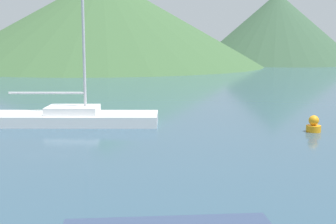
{
  "coord_description": "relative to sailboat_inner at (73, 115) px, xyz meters",
  "views": [
    {
      "loc": [
        1.16,
        -1.58,
        3.57
      ],
      "look_at": [
        0.45,
        14.0,
        1.2
      ],
      "focal_mm": 50.0,
      "sensor_mm": 36.0,
      "label": 1
    }
  ],
  "objects": [
    {
      "name": "sailboat_inner",
      "position": [
        0.0,
        0.0,
        0.0
      ],
      "size": [
        7.41,
        2.48,
        11.18
      ],
      "rotation": [
        0.0,
        0.0,
        0.04
      ],
      "color": "white",
      "rests_on": "ground_plane"
    },
    {
      "name": "hill_east",
      "position": [
        19.18,
        57.86,
        5.27
      ],
      "size": [
        26.17,
        26.17,
        11.3
      ],
      "color": "#38563D",
      "rests_on": "ground_plane"
    },
    {
      "name": "hill_central",
      "position": [
        -7.45,
        48.65,
        6.09
      ],
      "size": [
        46.22,
        46.22,
        12.95
      ],
      "color": "#3D6038",
      "rests_on": "ground_plane"
    },
    {
      "name": "buoy_marker",
      "position": [
        9.97,
        -1.3,
        -0.11
      ],
      "size": [
        0.58,
        0.58,
        0.66
      ],
      "color": "orange",
      "rests_on": "ground_plane"
    }
  ]
}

